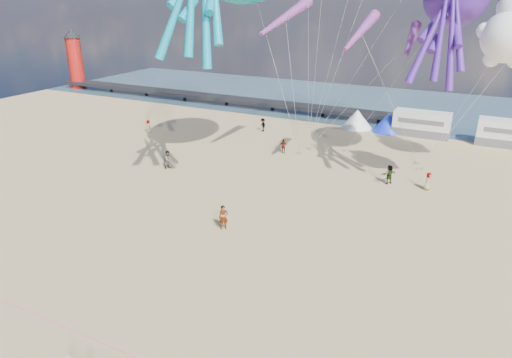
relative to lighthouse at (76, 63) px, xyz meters
name	(u,v)px	position (x,y,z in m)	size (l,w,h in m)	color
ground	(201,302)	(56.00, -44.00, -4.50)	(120.00, 120.00, 0.00)	tan
water	(395,106)	(56.00, 11.00, -4.48)	(120.00, 120.00, 0.00)	#335061
pier	(205,96)	(28.00, 0.00, -3.50)	(60.00, 3.00, 0.50)	black
lighthouse	(76,63)	(0.00, 0.00, 0.00)	(2.60, 2.60, 9.00)	#A5140F
motorhome_0	(422,124)	(62.00, -4.00, -3.00)	(6.60, 2.50, 3.00)	silver
motorhome_1	(509,134)	(71.50, -4.00, -3.00)	(6.60, 2.50, 3.00)	silver
tent_white	(357,119)	(54.00, -4.00, -3.30)	(4.00, 4.00, 2.40)	white
tent_blue	(388,122)	(58.00, -4.00, -3.30)	(4.00, 4.00, 2.40)	#1933CC
standing_person	(223,217)	(52.66, -35.87, -3.56)	(0.69, 0.45, 1.88)	tan
beachgoer_0	(149,126)	(31.27, -18.12, -3.67)	(0.60, 0.40, 1.65)	#7F6659
beachgoer_1	(168,160)	(41.24, -27.34, -3.59)	(0.89, 0.58, 1.83)	#7F6659
beachgoer_2	(263,125)	(43.80, -11.05, -3.66)	(0.82, 0.64, 1.68)	#7F6659
beachgoer_3	(283,146)	(49.57, -17.78, -3.72)	(1.00, 0.58, 1.55)	#7F6659
beachgoer_4	(389,174)	(61.75, -21.46, -3.60)	(1.05, 0.44, 1.79)	#7F6659
beachgoer_6	(428,181)	(65.13, -21.37, -3.69)	(0.59, 0.39, 1.63)	#7F6659
sandbag_a	(299,153)	(51.31, -17.35, -4.39)	(0.50, 0.35, 0.22)	gray
sandbag_b	(345,151)	(55.56, -14.24, -4.39)	(0.50, 0.35, 0.22)	gray
sandbag_c	(421,169)	(63.88, -16.52, -4.39)	(0.50, 0.35, 0.22)	gray
sandbag_d	(417,163)	(63.33, -14.88, -4.39)	(0.50, 0.35, 0.22)	gray
sandbag_e	(308,149)	(51.65, -15.46, -4.39)	(0.50, 0.35, 0.22)	gray
kite_panda	(508,37)	(69.11, -22.64, 8.80)	(4.48, 4.21, 6.32)	white
windsock_left	(285,17)	(50.98, -21.27, 9.76)	(1.10, 7.45, 7.45)	red
windsock_mid	(361,32)	(58.24, -22.33, 8.82)	(1.00, 5.78, 5.78)	red
windsock_right	(411,40)	(62.12, -20.72, 8.17)	(0.90, 4.57, 4.57)	red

